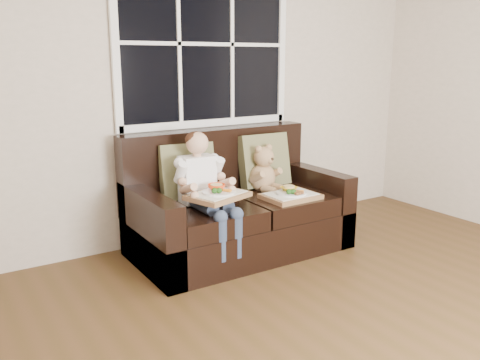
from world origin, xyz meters
TOP-DOWN VIEW (x-y plane):
  - window_back at (-0.04, 2.48)m, footprint 1.62×0.04m
  - loveseat at (-0.04, 2.02)m, footprint 1.70×0.92m
  - pillow_left at (-0.39, 2.17)m, footprint 0.46×0.25m
  - pillow_right at (0.35, 2.17)m, footprint 0.46×0.22m
  - child at (-0.40, 1.90)m, footprint 0.38×0.59m
  - teddy_bear at (0.26, 2.05)m, footprint 0.26×0.32m
  - tray_left at (-0.37, 1.74)m, footprint 0.49×0.43m
  - tray_right at (0.28, 1.71)m, footprint 0.43×0.33m

SIDE VIEW (x-z plane):
  - loveseat at x=-0.04m, z-range -0.17..0.79m
  - tray_right at x=0.28m, z-range 0.43..0.53m
  - tray_left at x=-0.37m, z-range 0.53..0.62m
  - teddy_bear at x=0.26m, z-range 0.41..0.81m
  - child at x=-0.40m, z-range 0.21..1.07m
  - pillow_left at x=-0.39m, z-range 0.44..0.89m
  - pillow_right at x=0.35m, z-range 0.44..0.91m
  - window_back at x=-0.04m, z-range 0.96..2.33m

